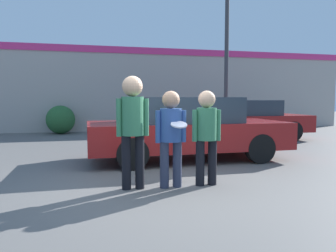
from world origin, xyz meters
name	(u,v)px	position (x,y,z in m)	size (l,w,h in m)	color
ground_plane	(167,188)	(0.00, 0.00, 0.00)	(56.00, 56.00, 0.00)	#5B5956
storefront_building	(114,88)	(0.00, 10.17, 1.96)	(24.00, 0.22, 3.86)	#B2A89E
person_left	(133,121)	(-0.55, 0.09, 1.11)	(0.53, 0.36, 1.83)	black
person_middle_with_frisbee	(171,131)	(0.07, 0.03, 0.94)	(0.52, 0.56, 1.60)	#2D3347
person_right	(206,130)	(0.69, 0.03, 0.94)	(0.51, 0.34, 1.61)	black
parked_car_near	(186,128)	(1.07, 2.40, 0.76)	(4.72, 1.97, 1.51)	maroon
parked_car_far	(243,119)	(4.24, 5.66, 0.73)	(4.62, 1.94, 1.43)	maroon
street_lamp	(236,26)	(3.03, 3.86, 3.60)	(1.53, 0.35, 5.82)	#38383D
shrub	(61,120)	(-2.32, 9.38, 0.60)	(1.20, 1.20, 1.20)	#285B2D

